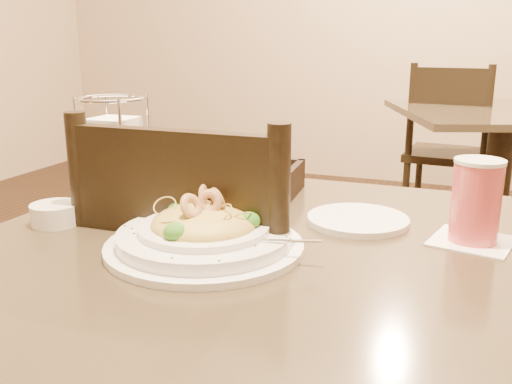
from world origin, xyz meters
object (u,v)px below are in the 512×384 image
(dining_chair_near, at_px, (211,329))
(side_plate, at_px, (358,220))
(main_table, at_px, (252,373))
(background_table, at_px, (499,160))
(drink_glass, at_px, (476,202))
(pasta_bowl, at_px, (204,233))
(dining_chair_far, at_px, (449,148))
(napkin_caddy, at_px, (115,155))
(butter_ramekin, at_px, (55,214))
(bread_basket, at_px, (245,183))

(dining_chair_near, xyz_separation_m, side_plate, (0.27, 0.05, 0.24))
(main_table, distance_m, background_table, 2.07)
(background_table, relative_size, drink_glass, 8.13)
(dining_chair_near, relative_size, pasta_bowl, 2.74)
(background_table, height_order, pasta_bowl, pasta_bowl)
(dining_chair_near, relative_size, dining_chair_far, 1.00)
(pasta_bowl, height_order, napkin_caddy, napkin_caddy)
(dining_chair_near, height_order, butter_ramekin, dining_chair_near)
(pasta_bowl, distance_m, butter_ramekin, 0.30)
(background_table, xyz_separation_m, dining_chair_far, (-0.24, 0.27, -0.01))
(bread_basket, height_order, side_plate, bread_basket)
(side_plate, bearing_deg, napkin_caddy, -179.06)
(pasta_bowl, xyz_separation_m, side_plate, (0.20, 0.22, -0.02))
(napkin_caddy, xyz_separation_m, side_plate, (0.49, 0.01, -0.08))
(main_table, height_order, drink_glass, drink_glass)
(main_table, height_order, background_table, same)
(pasta_bowl, bearing_deg, main_table, 40.37)
(dining_chair_far, relative_size, bread_basket, 3.99)
(main_table, distance_m, drink_glass, 0.46)
(side_plate, bearing_deg, dining_chair_near, -170.47)
(main_table, xyz_separation_m, background_table, (0.44, 2.02, 0.00))
(dining_chair_near, xyz_separation_m, pasta_bowl, (0.07, -0.17, 0.26))
(dining_chair_far, height_order, drink_glass, dining_chair_far)
(main_table, bearing_deg, napkin_caddy, 156.07)
(main_table, relative_size, background_table, 0.78)
(background_table, distance_m, drink_glass, 1.91)
(bread_basket, bearing_deg, pasta_bowl, -78.64)
(background_table, height_order, napkin_caddy, napkin_caddy)
(pasta_bowl, xyz_separation_m, drink_glass, (0.38, 0.18, 0.04))
(main_table, xyz_separation_m, napkin_caddy, (-0.35, 0.16, 0.32))
(bread_basket, bearing_deg, napkin_caddy, -151.75)
(drink_glass, bearing_deg, bread_basket, 161.88)
(butter_ramekin, bearing_deg, napkin_caddy, 89.36)
(pasta_bowl, distance_m, drink_glass, 0.43)
(bread_basket, xyz_separation_m, butter_ramekin, (-0.23, -0.31, -0.00))
(pasta_bowl, relative_size, napkin_caddy, 1.64)
(main_table, xyz_separation_m, side_plate, (0.14, 0.17, 0.24))
(background_table, height_order, side_plate, side_plate)
(dining_chair_near, distance_m, pasta_bowl, 0.32)
(drink_glass, relative_size, side_plate, 0.80)
(drink_glass, bearing_deg, dining_chair_far, 93.15)
(background_table, xyz_separation_m, dining_chair_near, (-0.58, -1.90, -0.01))
(drink_glass, relative_size, napkin_caddy, 0.69)
(butter_ramekin, bearing_deg, dining_chair_far, 76.32)
(dining_chair_near, bearing_deg, napkin_caddy, -9.72)
(dining_chair_near, bearing_deg, pasta_bowl, 113.51)
(bread_basket, bearing_deg, butter_ramekin, -126.79)
(dining_chair_far, bearing_deg, main_table, 90.02)
(drink_glass, height_order, bread_basket, drink_glass)
(background_table, distance_m, napkin_caddy, 2.05)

